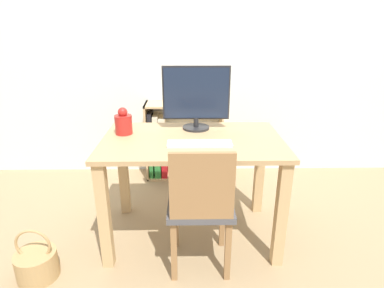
{
  "coord_description": "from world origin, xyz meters",
  "views": [
    {
      "loc": [
        -0.03,
        -2.03,
        1.49
      ],
      "look_at": [
        0.0,
        0.1,
        0.69
      ],
      "focal_mm": 30.0,
      "sensor_mm": 36.0,
      "label": 1
    }
  ],
  "objects_px": {
    "keyboard": "(200,144)",
    "vase": "(123,123)",
    "monitor": "(196,96)",
    "bookshelf": "(171,143)",
    "chair": "(201,204)",
    "basket": "(37,264)"
  },
  "relations": [
    {
      "from": "vase",
      "to": "bookshelf",
      "type": "relative_size",
      "value": 0.25
    },
    {
      "from": "bookshelf",
      "to": "basket",
      "type": "bearing_deg",
      "value": -118.42
    },
    {
      "from": "vase",
      "to": "basket",
      "type": "height_order",
      "value": "vase"
    },
    {
      "from": "vase",
      "to": "bookshelf",
      "type": "distance_m",
      "value": 1.05
    },
    {
      "from": "vase",
      "to": "chair",
      "type": "relative_size",
      "value": 0.22
    },
    {
      "from": "chair",
      "to": "bookshelf",
      "type": "xyz_separation_m",
      "value": [
        -0.25,
        1.35,
        -0.11
      ]
    },
    {
      "from": "monitor",
      "to": "keyboard",
      "type": "relative_size",
      "value": 1.16
    },
    {
      "from": "keyboard",
      "to": "bookshelf",
      "type": "bearing_deg",
      "value": 102.51
    },
    {
      "from": "monitor",
      "to": "basket",
      "type": "distance_m",
      "value": 1.5
    },
    {
      "from": "monitor",
      "to": "bookshelf",
      "type": "xyz_separation_m",
      "value": [
        -0.23,
        0.77,
        -0.65
      ]
    },
    {
      "from": "keyboard",
      "to": "bookshelf",
      "type": "distance_m",
      "value": 1.21
    },
    {
      "from": "monitor",
      "to": "chair",
      "type": "height_order",
      "value": "monitor"
    },
    {
      "from": "monitor",
      "to": "bookshelf",
      "type": "relative_size",
      "value": 0.63
    },
    {
      "from": "monitor",
      "to": "chair",
      "type": "distance_m",
      "value": 0.79
    },
    {
      "from": "keyboard",
      "to": "chair",
      "type": "xyz_separation_m",
      "value": [
        0.0,
        -0.24,
        -0.3
      ]
    },
    {
      "from": "bookshelf",
      "to": "basket",
      "type": "distance_m",
      "value": 1.63
    },
    {
      "from": "bookshelf",
      "to": "chair",
      "type": "bearing_deg",
      "value": -79.62
    },
    {
      "from": "vase",
      "to": "basket",
      "type": "xyz_separation_m",
      "value": [
        -0.49,
        -0.53,
        -0.74
      ]
    },
    {
      "from": "keyboard",
      "to": "basket",
      "type": "relative_size",
      "value": 1.19
    },
    {
      "from": "basket",
      "to": "chair",
      "type": "bearing_deg",
      "value": 3.78
    },
    {
      "from": "keyboard",
      "to": "vase",
      "type": "xyz_separation_m",
      "value": [
        -0.52,
        0.23,
        0.07
      ]
    },
    {
      "from": "monitor",
      "to": "chair",
      "type": "relative_size",
      "value": 0.56
    }
  ]
}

